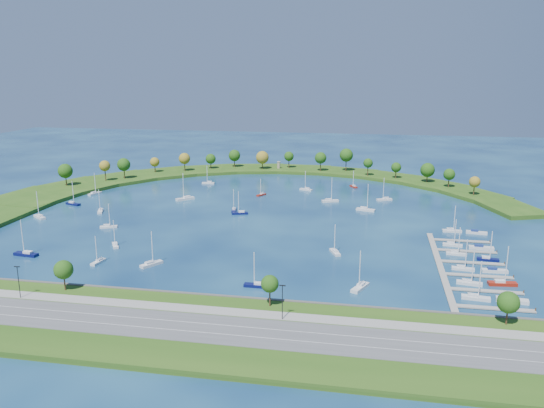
% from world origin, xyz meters
% --- Properties ---
extents(ground, '(700.00, 700.00, 0.00)m').
position_xyz_m(ground, '(0.00, 0.00, 0.00)').
color(ground, '#081E48').
rests_on(ground, ground).
extents(south_shoreline, '(420.00, 43.10, 11.60)m').
position_xyz_m(south_shoreline, '(0.03, -122.88, 1.00)').
color(south_shoreline, '#254B14').
rests_on(south_shoreline, ground).
extents(breakwater, '(286.74, 247.64, 2.00)m').
position_xyz_m(breakwater, '(-46.33, 48.72, 0.99)').
color(breakwater, '#254B14').
rests_on(breakwater, ground).
extents(breakwater_trees, '(238.62, 90.09, 15.23)m').
position_xyz_m(breakwater_trees, '(-14.72, 88.75, 10.33)').
color(breakwater_trees, '#382314').
rests_on(breakwater_trees, breakwater).
extents(harbor_tower, '(2.60, 2.60, 4.75)m').
position_xyz_m(harbor_tower, '(-10.45, 114.38, 4.43)').
color(harbor_tower, gray).
rests_on(harbor_tower, breakwater).
extents(dock_system, '(24.28, 82.00, 1.60)m').
position_xyz_m(dock_system, '(85.30, -61.00, 0.35)').
color(dock_system, gray).
rests_on(dock_system, ground).
extents(moored_boat_0, '(8.08, 2.30, 11.86)m').
position_xyz_m(moored_boat_0, '(17.42, -90.00, 0.90)').
color(moored_boat_0, '#0A0E42').
rests_on(moored_boat_0, ground).
extents(moored_boat_1, '(3.69, 8.08, 11.47)m').
position_xyz_m(moored_boat_1, '(-13.74, 2.48, 0.89)').
color(moored_boat_1, '#0A0E42').
rests_on(moored_boat_1, ground).
extents(moored_boat_2, '(5.95, 9.18, 13.14)m').
position_xyz_m(moored_boat_2, '(50.50, -85.61, 0.94)').
color(moored_boat_2, silver).
rests_on(moored_boat_2, ground).
extents(moored_boat_3, '(8.61, 7.15, 12.97)m').
position_xyz_m(moored_boat_3, '(-101.14, -26.51, 0.94)').
color(moored_boat_3, silver).
rests_on(moored_boat_3, ground).
extents(moored_boat_4, '(7.77, 4.65, 11.05)m').
position_xyz_m(moored_boat_4, '(-61.48, -35.68, 0.88)').
color(moored_boat_4, silver).
rests_on(moored_boat_4, ground).
extents(moored_boat_5, '(5.03, 8.18, 11.65)m').
position_xyz_m(moored_boat_5, '(-78.22, -10.94, 0.90)').
color(moored_boat_5, silver).
rests_on(moored_boat_5, ground).
extents(moored_boat_6, '(9.21, 9.10, 14.87)m').
position_xyz_m(moored_boat_6, '(-45.60, 21.46, 1.00)').
color(moored_boat_6, silver).
rests_on(moored_boat_6, ground).
extents(moored_boat_7, '(8.07, 4.33, 11.43)m').
position_xyz_m(moored_boat_7, '(-9.45, -2.23, 0.89)').
color(moored_boat_7, '#0A0E42').
rests_on(moored_boat_7, ground).
extents(moored_boat_8, '(5.07, 6.76, 9.91)m').
position_xyz_m(moored_boat_8, '(42.48, 70.66, 0.85)').
color(moored_boat_8, maroon).
rests_on(moored_boat_8, ground).
extents(moored_boat_9, '(4.81, 6.58, 9.59)m').
position_xyz_m(moored_boat_9, '(-7.35, 39.21, 0.85)').
color(moored_boat_9, maroon).
rests_on(moored_boat_9, ground).
extents(moored_boat_10, '(5.48, 7.31, 10.72)m').
position_xyz_m(moored_boat_10, '(-46.61, -59.55, 0.87)').
color(moored_boat_10, silver).
rests_on(moored_boat_10, ground).
extents(moored_boat_11, '(2.96, 7.30, 10.43)m').
position_xyz_m(moored_boat_11, '(-43.93, -78.49, 0.86)').
color(moored_boat_11, silver).
rests_on(moored_boat_11, ground).
extents(moored_boat_12, '(6.67, 8.54, 12.64)m').
position_xyz_m(moored_boat_12, '(-23.92, -77.50, 0.93)').
color(moored_boat_12, silver).
rests_on(moored_boat_12, ground).
extents(moored_boat_13, '(9.78, 3.75, 14.02)m').
position_xyz_m(moored_boat_13, '(-74.61, -76.08, 0.97)').
color(moored_boat_13, '#0A0E42').
rests_on(moored_boat_13, ground).
extents(moored_boat_14, '(8.96, 5.13, 12.71)m').
position_xyz_m(moored_boat_14, '(-99.33, 0.15, 0.93)').
color(moored_boat_14, '#0A0E42').
rests_on(moored_boat_14, ground).
extents(moored_boat_15, '(9.30, 5.55, 13.22)m').
position_xyz_m(moored_boat_15, '(31.53, 30.91, 0.94)').
color(moored_boat_15, silver).
rests_on(moored_boat_15, ground).
extents(moored_boat_16, '(8.67, 5.44, 12.37)m').
position_xyz_m(moored_boat_16, '(60.08, 39.43, 0.92)').
color(moored_boat_16, silver).
rests_on(moored_boat_16, ground).
extents(moored_boat_17, '(5.02, 8.66, 12.29)m').
position_xyz_m(moored_boat_17, '(-100.15, 24.72, 0.91)').
color(moored_boat_17, silver).
rests_on(moored_boat_17, ground).
extents(moored_boat_18, '(9.70, 5.13, 13.74)m').
position_xyz_m(moored_boat_18, '(50.46, 15.36, 0.96)').
color(moored_boat_18, silver).
rests_on(moored_boat_18, ground).
extents(moored_boat_19, '(8.02, 5.24, 11.49)m').
position_xyz_m(moored_boat_19, '(15.70, 56.77, 0.89)').
color(moored_boat_19, silver).
rests_on(moored_boat_19, ground).
extents(moored_boat_20, '(7.91, 2.78, 11.42)m').
position_xyz_m(moored_boat_20, '(-45.74, 64.47, 0.89)').
color(moored_boat_20, silver).
rests_on(moored_boat_20, ground).
extents(moored_boat_21, '(4.97, 7.98, 11.38)m').
position_xyz_m(moored_boat_21, '(40.09, -52.30, 0.89)').
color(moored_boat_21, silver).
rests_on(moored_boat_21, ground).
extents(docked_boat_0, '(8.69, 3.38, 12.45)m').
position_xyz_m(docked_boat_0, '(85.51, -87.51, 0.92)').
color(docked_boat_0, silver).
rests_on(docked_boat_0, ground).
extents(docked_boat_1, '(9.51, 3.74, 1.89)m').
position_xyz_m(docked_boat_1, '(95.97, -87.50, 0.69)').
color(docked_boat_1, silver).
rests_on(docked_boat_1, ground).
extents(docked_boat_2, '(8.35, 3.53, 11.90)m').
position_xyz_m(docked_boat_2, '(85.52, -75.38, 0.90)').
color(docked_boat_2, silver).
rests_on(docked_boat_2, ground).
extents(docked_boat_3, '(9.34, 3.45, 13.42)m').
position_xyz_m(docked_boat_3, '(96.00, -74.08, 0.95)').
color(docked_boat_3, maroon).
rests_on(docked_boat_3, ground).
extents(docked_boat_4, '(7.87, 2.95, 11.29)m').
position_xyz_m(docked_boat_4, '(85.53, -61.91, 0.89)').
color(docked_boat_4, silver).
rests_on(docked_boat_4, ground).
extents(docked_boat_5, '(8.70, 2.74, 1.76)m').
position_xyz_m(docked_boat_5, '(95.97, -62.11, 0.65)').
color(docked_boat_5, silver).
rests_on(docked_boat_5, ground).
extents(docked_boat_6, '(7.69, 2.99, 11.01)m').
position_xyz_m(docked_boat_6, '(85.53, -45.62, 0.88)').
color(docked_boat_6, silver).
rests_on(docked_boat_6, ground).
extents(docked_boat_7, '(7.96, 2.97, 11.43)m').
position_xyz_m(docked_boat_7, '(96.03, -50.17, 0.89)').
color(docked_boat_7, '#0A0E42').
rests_on(docked_boat_7, ground).
extents(docked_boat_8, '(7.77, 3.15, 11.10)m').
position_xyz_m(docked_boat_8, '(85.53, -34.79, 0.88)').
color(docked_boat_8, silver).
rests_on(docked_boat_8, ground).
extents(docked_boat_9, '(9.49, 3.14, 1.91)m').
position_xyz_m(docked_boat_9, '(95.96, -36.82, 0.70)').
color(docked_boat_9, silver).
rests_on(docked_boat_9, ground).
extents(docked_boat_10, '(8.01, 2.25, 11.77)m').
position_xyz_m(docked_boat_10, '(87.92, -14.67, 0.90)').
color(docked_boat_10, silver).
rests_on(docked_boat_10, ground).
extents(docked_boat_11, '(8.92, 3.69, 1.77)m').
position_xyz_m(docked_boat_11, '(97.87, -15.42, 0.65)').
color(docked_boat_11, silver).
rests_on(docked_boat_11, ground).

